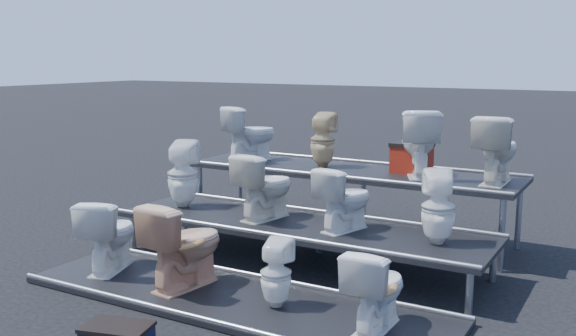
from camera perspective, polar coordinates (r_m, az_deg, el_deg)
The scene contains 17 objects.
ground at distance 7.15m, azimuth 0.99°, elevation -8.50°, with size 80.00×80.00×0.00m, color black.
tier_front at distance 6.10m, azimuth -5.03°, elevation -11.56°, with size 4.20×1.20×0.06m, color black.
tier_mid at distance 7.08m, azimuth 0.99°, elevation -6.74°, with size 4.20×1.20×0.46m, color black.
tier_back at distance 8.16m, azimuth 5.40°, elevation -3.09°, with size 4.20×1.20×0.86m, color black.
toilet_0 at distance 6.92m, azimuth -15.60°, elevation -5.68°, with size 0.43×0.75×0.77m, color white.
toilet_1 at distance 6.27m, azimuth -9.20°, elevation -6.69°, with size 0.47×0.83×0.85m, color #DFAA81.
toilet_2 at distance 5.74m, azimuth -1.07°, elevation -9.34°, with size 0.28×0.28×0.62m, color white.
toilet_3 at distance 5.33m, azimuth 7.84°, elevation -10.53°, with size 0.39×0.68×0.69m, color white.
toilet_4 at distance 7.81m, azimuth -9.35°, elevation -0.53°, with size 0.36×0.37×0.80m, color white.
toilet_5 at distance 7.15m, azimuth -2.06°, elevation -1.60°, with size 0.42×0.73×0.75m, color silver.
toilet_6 at distance 6.70m, azimuth 5.06°, elevation -2.73°, with size 0.38×0.66×0.67m, color white.
toilet_7 at distance 6.36m, azimuth 13.22°, elevation -3.42°, with size 0.33×0.33×0.72m, color white.
toilet_8 at distance 8.72m, azimuth -3.35°, elevation 3.09°, with size 0.41×0.72×0.73m, color white.
toilet_9 at distance 8.18m, azimuth 3.11°, elevation 2.52°, with size 0.31×0.32×0.70m, color #CEB885.
toilet_10 at distance 7.70m, azimuth 11.52°, elevation 2.23°, with size 0.44×0.78×0.79m, color white.
toilet_11 at distance 7.47m, azimuth 18.05°, elevation 1.59°, with size 0.43×0.75×0.76m, color silver.
red_crate at distance 7.93m, azimuth 10.93°, elevation 0.73°, with size 0.44×0.35×0.32m, color maroon.
Camera 1 is at (3.26, -5.95, 2.26)m, focal length 40.00 mm.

